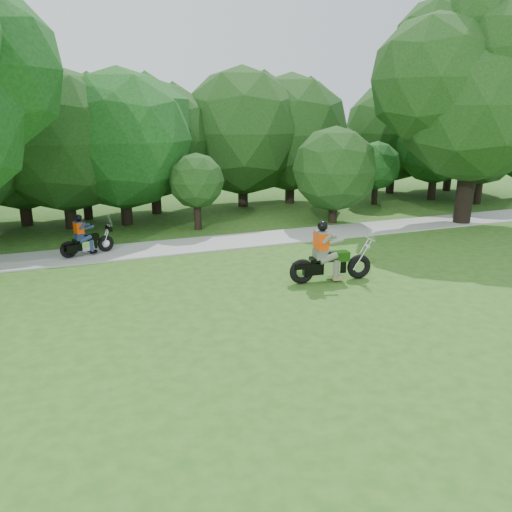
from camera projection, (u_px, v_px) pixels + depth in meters
ground at (351, 313)px, 12.92m from camera, size 100.00×100.00×0.00m
walkway at (246, 240)px, 20.08m from camera, size 60.00×2.20×0.06m
tree_line at (185, 139)px, 24.85m from camera, size 40.63×12.70×7.76m
big_tree_east at (470, 87)px, 21.90m from camera, size 9.07×6.89×10.46m
chopper_motorcycle at (327, 259)px, 15.11m from camera, size 2.67×0.79×1.90m
touring_motorcycle at (84, 240)px, 17.72m from camera, size 1.92×1.01×1.50m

